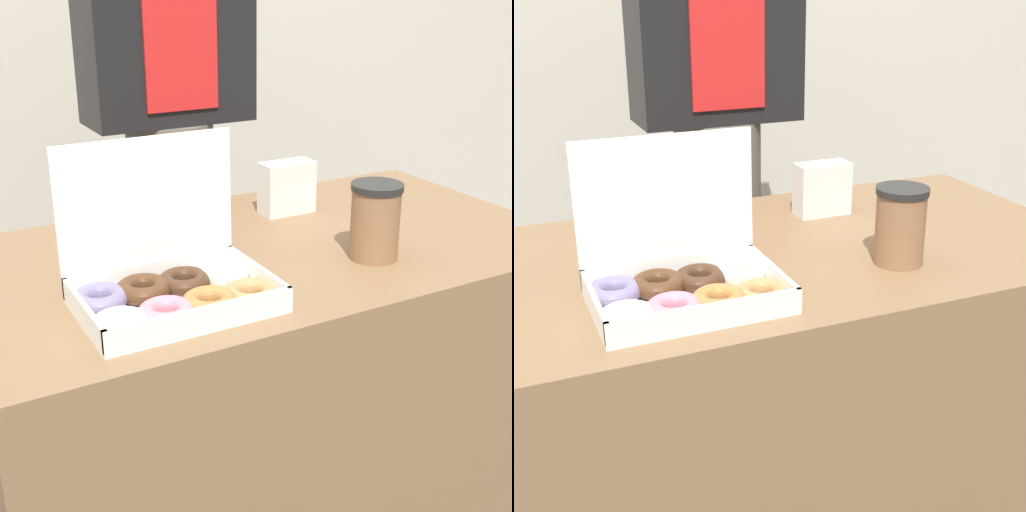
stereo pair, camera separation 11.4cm
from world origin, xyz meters
The scene contains 5 objects.
table centered at (0.00, 0.00, 0.37)m, with size 1.16×0.65×0.73m.
donut_box centered at (-0.27, -0.15, 0.77)m, with size 0.34×0.22×0.25m.
coffee_cup centered at (0.13, -0.15, 0.81)m, with size 0.09×0.09×0.14m.
napkin_holder centered at (0.13, 0.15, 0.79)m, with size 0.12×0.06×0.11m.
person_customer centered at (0.06, 0.63, 0.90)m, with size 0.42×0.23×1.65m.
Camera 2 is at (-0.55, -1.17, 1.23)m, focal length 50.00 mm.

